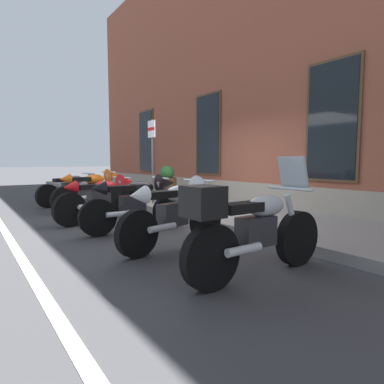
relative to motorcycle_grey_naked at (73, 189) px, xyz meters
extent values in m
plane|color=#38383A|center=(3.62, 1.19, -0.47)|extent=(140.00, 140.00, 0.00)
cube|color=gray|center=(3.62, 2.49, -0.39)|extent=(26.96, 2.59, 0.15)
cube|color=silver|center=(3.62, -2.01, -0.47)|extent=(26.96, 0.12, 0.01)
cube|color=brown|center=(3.62, 6.52, 3.74)|extent=(20.96, 5.47, 8.43)
cube|color=gray|center=(3.62, 3.74, -0.12)|extent=(20.96, 0.10, 0.70)
cube|color=#513823|center=(-2.66, 3.76, 1.63)|extent=(1.22, 0.06, 2.52)
cube|color=black|center=(-2.66, 3.73, 1.63)|extent=(1.10, 0.03, 2.40)
cube|color=#513823|center=(1.53, 3.76, 1.63)|extent=(1.22, 0.06, 2.52)
cube|color=black|center=(1.53, 3.73, 1.63)|extent=(1.10, 0.03, 2.40)
cube|color=#513823|center=(5.72, 3.76, 1.63)|extent=(1.22, 0.06, 2.52)
cube|color=black|center=(5.72, 3.73, 1.63)|extent=(1.10, 0.03, 2.40)
cylinder|color=black|center=(-0.18, 0.68, -0.15)|extent=(0.28, 0.65, 0.64)
cylinder|color=black|center=(0.19, -0.72, -0.15)|extent=(0.28, 0.65, 0.64)
cylinder|color=silver|center=(-0.16, 0.58, 0.08)|extent=(0.14, 0.30, 0.59)
cube|color=#28282B|center=(0.02, -0.07, 0.03)|extent=(0.33, 0.48, 0.32)
ellipsoid|color=slate|center=(-0.02, 0.08, 0.26)|extent=(0.38, 0.57, 0.24)
cube|color=black|center=(0.07, -0.29, 0.27)|extent=(0.34, 0.52, 0.10)
cylinder|color=silver|center=(-0.14, 0.51, 0.43)|extent=(0.61, 0.19, 0.04)
cylinder|color=silver|center=(0.21, -0.33, -0.10)|extent=(0.20, 0.46, 0.09)
sphere|color=silver|center=(-0.16, 0.58, 0.36)|extent=(0.18, 0.18, 0.18)
cylinder|color=black|center=(1.38, 0.73, -0.13)|extent=(0.24, 0.69, 0.68)
cylinder|color=black|center=(1.63, -0.62, -0.13)|extent=(0.24, 0.69, 0.68)
cylinder|color=silver|center=(1.40, 0.63, 0.13)|extent=(0.13, 0.33, 0.66)
cube|color=#28282B|center=(1.51, 0.00, 0.05)|extent=(0.30, 0.47, 0.32)
ellipsoid|color=orange|center=(1.49, 0.15, 0.35)|extent=(0.35, 0.56, 0.24)
cube|color=black|center=(1.55, -0.22, 0.36)|extent=(0.30, 0.51, 0.10)
cylinder|color=silver|center=(1.41, 0.55, 0.52)|extent=(0.62, 0.15, 0.04)
cylinder|color=silver|center=(1.68, -0.27, -0.08)|extent=(0.17, 0.46, 0.09)
cone|color=orange|center=(1.39, 0.68, 0.42)|extent=(0.42, 0.40, 0.36)
cone|color=orange|center=(1.62, -0.60, 0.38)|extent=(0.28, 0.30, 0.24)
cylinder|color=black|center=(2.89, 0.44, -0.13)|extent=(0.26, 0.68, 0.67)
cylinder|color=black|center=(3.19, -0.92, -0.13)|extent=(0.26, 0.68, 0.67)
cylinder|color=silver|center=(2.91, 0.35, 0.09)|extent=(0.13, 0.30, 0.59)
cube|color=#28282B|center=(3.05, -0.29, 0.05)|extent=(0.31, 0.48, 0.32)
ellipsoid|color=red|center=(3.02, -0.14, 0.27)|extent=(0.37, 0.56, 0.24)
cube|color=black|center=(3.10, -0.51, 0.28)|extent=(0.32, 0.52, 0.10)
cylinder|color=silver|center=(2.93, 0.27, 0.44)|extent=(0.61, 0.17, 0.04)
cylinder|color=silver|center=(3.23, -0.55, -0.08)|extent=(0.19, 0.46, 0.09)
cone|color=red|center=(2.90, 0.40, 0.34)|extent=(0.43, 0.41, 0.36)
cone|color=red|center=(3.19, -0.90, 0.30)|extent=(0.29, 0.31, 0.24)
cylinder|color=black|center=(4.33, 0.63, -0.15)|extent=(0.14, 0.65, 0.64)
cylinder|color=black|center=(4.30, -0.75, -0.15)|extent=(0.14, 0.65, 0.64)
cylinder|color=silver|center=(4.33, 0.53, 0.11)|extent=(0.08, 0.32, 0.64)
cube|color=#28282B|center=(4.32, -0.11, 0.03)|extent=(0.23, 0.45, 0.32)
ellipsoid|color=black|center=(4.32, 0.04, 0.32)|extent=(0.27, 0.53, 0.24)
cube|color=black|center=(4.31, -0.34, 0.33)|extent=(0.23, 0.49, 0.10)
cylinder|color=silver|center=(4.33, 0.45, 0.49)|extent=(0.62, 0.05, 0.04)
cylinder|color=silver|center=(4.43, -0.41, -0.10)|extent=(0.10, 0.45, 0.09)
cone|color=black|center=(4.33, 0.58, 0.39)|extent=(0.37, 0.35, 0.36)
cone|color=black|center=(4.30, -0.73, 0.35)|extent=(0.25, 0.27, 0.24)
cylinder|color=black|center=(5.54, 0.61, -0.15)|extent=(0.24, 0.65, 0.64)
cylinder|color=black|center=(5.81, -0.74, -0.15)|extent=(0.24, 0.65, 0.64)
cylinder|color=silver|center=(5.56, 0.51, 0.12)|extent=(0.13, 0.33, 0.66)
cube|color=#28282B|center=(5.68, -0.12, 0.03)|extent=(0.30, 0.47, 0.32)
ellipsoid|color=silver|center=(5.65, 0.03, 0.33)|extent=(0.36, 0.56, 0.24)
cube|color=black|center=(5.73, -0.34, 0.34)|extent=(0.31, 0.51, 0.10)
cylinder|color=silver|center=(5.57, 0.43, 0.50)|extent=(0.61, 0.16, 0.04)
cylinder|color=silver|center=(5.86, -0.39, -0.10)|extent=(0.18, 0.46, 0.09)
cone|color=silver|center=(5.55, 0.56, 0.40)|extent=(0.42, 0.40, 0.36)
cone|color=silver|center=(5.80, -0.72, 0.36)|extent=(0.29, 0.30, 0.24)
cylinder|color=black|center=(7.21, 0.73, -0.13)|extent=(0.13, 0.67, 0.67)
cylinder|color=black|center=(7.23, -0.63, -0.13)|extent=(0.13, 0.67, 0.67)
cylinder|color=silver|center=(7.21, 0.63, 0.11)|extent=(0.07, 0.31, 0.63)
cube|color=#28282B|center=(7.22, 0.00, 0.05)|extent=(0.23, 0.44, 0.32)
ellipsoid|color=#B7BABF|center=(7.22, 0.15, 0.31)|extent=(0.27, 0.52, 0.24)
cube|color=black|center=(7.22, -0.23, 0.32)|extent=(0.23, 0.48, 0.10)
cylinder|color=silver|center=(7.21, 0.55, 0.48)|extent=(0.62, 0.04, 0.04)
cylinder|color=silver|center=(7.35, -0.30, -0.08)|extent=(0.10, 0.45, 0.09)
cube|color=#B2BCC6|center=(7.21, 0.61, 0.66)|extent=(0.36, 0.15, 0.40)
cube|color=black|center=(7.23, -0.73, 0.42)|extent=(0.36, 0.32, 0.30)
cylinder|color=#4C4C51|center=(1.99, 1.55, 0.79)|extent=(0.06, 0.06, 2.20)
cube|color=white|center=(1.99, 1.53, 1.64)|extent=(0.36, 0.03, 0.44)
cube|color=red|center=(1.99, 1.51, 1.64)|extent=(0.36, 0.01, 0.08)
cylinder|color=brown|center=(1.53, 2.27, 0.01)|extent=(0.54, 0.54, 0.64)
cylinder|color=black|center=(1.53, 2.27, 0.01)|extent=(0.57, 0.57, 0.04)
sphere|color=#28602D|center=(1.53, 2.27, 0.47)|extent=(0.40, 0.40, 0.40)
camera|label=1|loc=(9.68, -2.57, 0.80)|focal=30.59mm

